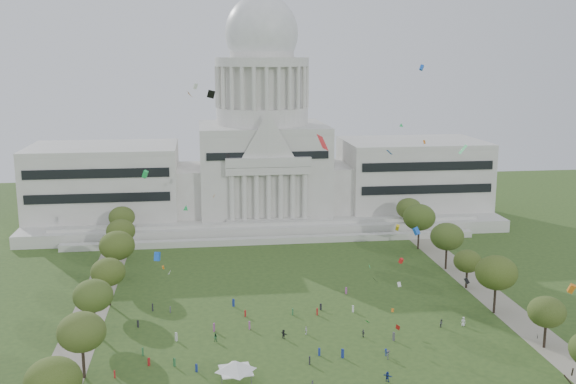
% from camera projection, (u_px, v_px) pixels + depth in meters
% --- Properties ---
extents(ground, '(400.00, 400.00, 0.00)m').
position_uv_depth(ground, '(318.00, 357.00, 132.16)').
color(ground, '#304D1E').
rests_on(ground, ground).
extents(capitol, '(160.00, 64.50, 91.30)m').
position_uv_depth(capitol, '(263.00, 158.00, 238.07)').
color(capitol, beige).
rests_on(capitol, ground).
extents(path_left, '(8.00, 160.00, 0.04)m').
position_uv_depth(path_left, '(90.00, 312.00, 155.17)').
color(path_left, gray).
rests_on(path_left, ground).
extents(path_right, '(8.00, 160.00, 0.04)m').
position_uv_depth(path_right, '(487.00, 293.00, 167.44)').
color(path_right, gray).
rests_on(path_right, ground).
extents(row_tree_l_0, '(8.85, 8.85, 12.59)m').
position_uv_depth(row_tree_l_0, '(53.00, 381.00, 103.54)').
color(row_tree_l_0, black).
rests_on(row_tree_l_0, ground).
extents(row_tree_l_1, '(8.86, 8.86, 12.59)m').
position_uv_depth(row_tree_l_1, '(82.00, 332.00, 121.87)').
color(row_tree_l_1, black).
rests_on(row_tree_l_1, ground).
extents(row_tree_r_1, '(7.58, 7.58, 10.78)m').
position_uv_depth(row_tree_r_1, '(547.00, 312.00, 134.84)').
color(row_tree_r_1, black).
rests_on(row_tree_r_1, ground).
extents(row_tree_l_2, '(8.42, 8.42, 11.97)m').
position_uv_depth(row_tree_l_2, '(93.00, 296.00, 141.52)').
color(row_tree_l_2, black).
rests_on(row_tree_l_2, ground).
extents(row_tree_r_2, '(9.55, 9.55, 13.58)m').
position_uv_depth(row_tree_r_2, '(496.00, 273.00, 152.82)').
color(row_tree_r_2, black).
rests_on(row_tree_r_2, ground).
extents(row_tree_l_3, '(8.12, 8.12, 11.55)m').
position_uv_depth(row_tree_l_3, '(108.00, 272.00, 157.84)').
color(row_tree_l_3, black).
rests_on(row_tree_l_3, ground).
extents(row_tree_r_3, '(7.01, 7.01, 9.98)m').
position_uv_depth(row_tree_r_3, '(468.00, 261.00, 169.93)').
color(row_tree_r_3, black).
rests_on(row_tree_r_3, ground).
extents(row_tree_l_4, '(9.29, 9.29, 13.21)m').
position_uv_depth(row_tree_l_4, '(117.00, 246.00, 175.58)').
color(row_tree_l_4, black).
rests_on(row_tree_l_4, ground).
extents(row_tree_r_4, '(9.19, 9.19, 13.06)m').
position_uv_depth(row_tree_r_4, '(447.00, 237.00, 184.64)').
color(row_tree_r_4, black).
rests_on(row_tree_r_4, ground).
extents(row_tree_l_5, '(8.33, 8.33, 11.85)m').
position_uv_depth(row_tree_l_5, '(121.00, 231.00, 193.69)').
color(row_tree_l_5, black).
rests_on(row_tree_l_5, ground).
extents(row_tree_r_5, '(9.82, 9.82, 13.96)m').
position_uv_depth(row_tree_r_5, '(419.00, 217.00, 203.93)').
color(row_tree_r_5, black).
rests_on(row_tree_r_5, ground).
extents(row_tree_l_6, '(8.19, 8.19, 11.64)m').
position_uv_depth(row_tree_l_6, '(122.00, 217.00, 211.12)').
color(row_tree_l_6, black).
rests_on(row_tree_l_6, ground).
extents(row_tree_r_6, '(8.42, 8.42, 11.97)m').
position_uv_depth(row_tree_r_6, '(409.00, 209.00, 221.96)').
color(row_tree_r_6, black).
rests_on(row_tree_r_6, ground).
extents(event_tent, '(8.69, 8.69, 4.39)m').
position_uv_depth(event_tent, '(236.00, 365.00, 121.02)').
color(event_tent, '#4C4C4C').
rests_on(event_tent, ground).
extents(person_0, '(1.20, 1.14, 2.07)m').
position_uv_depth(person_0, '(463.00, 322.00, 147.04)').
color(person_0, silver).
rests_on(person_0, ground).
extents(person_2, '(1.05, 1.04, 1.89)m').
position_uv_depth(person_2, '(442.00, 323.00, 146.34)').
color(person_2, '#4C4C51').
rests_on(person_2, ground).
extents(person_3, '(0.91, 1.10, 1.51)m').
position_uv_depth(person_3, '(386.00, 352.00, 132.53)').
color(person_3, navy).
rests_on(person_3, ground).
extents(person_4, '(0.75, 1.12, 1.77)m').
position_uv_depth(person_4, '(306.00, 330.00, 142.76)').
color(person_4, silver).
rests_on(person_4, ground).
extents(person_5, '(1.63, 1.90, 1.96)m').
position_uv_depth(person_5, '(284.00, 334.00, 140.53)').
color(person_5, '#26262B').
rests_on(person_5, ground).
extents(person_7, '(0.67, 0.63, 1.49)m').
position_uv_depth(person_7, '(312.00, 384.00, 119.71)').
color(person_7, '#4C4C51').
rests_on(person_7, ground).
extents(person_8, '(0.98, 0.69, 1.86)m').
position_uv_depth(person_8, '(215.00, 337.00, 139.11)').
color(person_8, '#33723F').
rests_on(person_8, ground).
extents(person_9, '(1.08, 1.36, 1.87)m').
position_uv_depth(person_9, '(388.00, 355.00, 130.96)').
color(person_9, '#4C4C51').
rests_on(person_9, ground).
extents(person_10, '(0.87, 1.13, 1.71)m').
position_uv_depth(person_10, '(363.00, 333.00, 141.30)').
color(person_10, '#4C4C51').
rests_on(person_10, ground).
extents(person_11, '(1.82, 1.61, 1.89)m').
position_uv_depth(person_11, '(387.00, 377.00, 122.06)').
color(person_11, navy).
rests_on(person_11, ground).
extents(distant_crowd, '(55.86, 38.30, 1.87)m').
position_uv_depth(distant_crowd, '(250.00, 329.00, 143.48)').
color(distant_crowd, '#B21E1E').
rests_on(distant_crowd, ground).
extents(kite_swarm, '(90.81, 97.65, 53.20)m').
position_uv_depth(kite_swarm, '(329.00, 220.00, 141.41)').
color(kite_swarm, orange).
rests_on(kite_swarm, ground).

